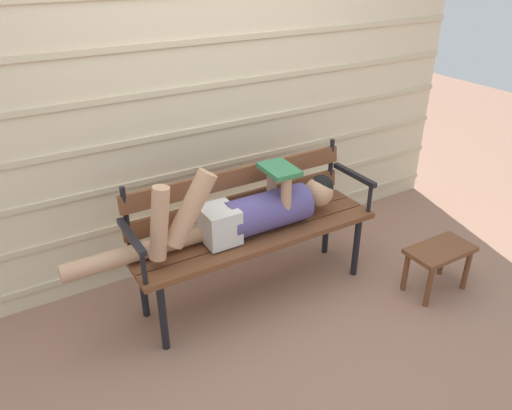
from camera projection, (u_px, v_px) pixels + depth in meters
ground_plane at (272, 310)px, 3.10m from camera, size 12.00×12.00×0.00m
house_siding at (207, 106)px, 3.21m from camera, size 4.20×0.08×2.21m
park_bench at (251, 221)px, 3.06m from camera, size 1.58×0.44×0.87m
reclining_person at (246, 213)px, 2.93m from camera, size 1.71×0.25×0.52m
footstool at (439, 257)px, 3.17m from camera, size 0.44×0.24×0.32m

